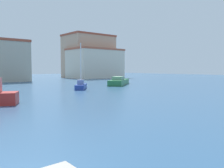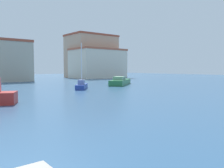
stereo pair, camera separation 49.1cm
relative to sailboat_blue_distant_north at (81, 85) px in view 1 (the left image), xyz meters
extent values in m
plane|color=#2D5175|center=(-1.23, -0.89, -0.46)|extent=(160.00, 160.00, 0.00)
cube|color=#233D93|center=(0.04, 0.05, -0.15)|extent=(3.56, 4.04, 0.62)
cube|color=#6E7DB1|center=(-0.23, -0.28, 0.46)|extent=(1.30, 1.35, 0.59)
cylinder|color=silver|center=(0.04, 0.05, 2.86)|extent=(0.12, 0.12, 5.40)
cube|color=#28703D|center=(9.04, 2.61, -0.04)|extent=(7.47, 6.42, 0.85)
cube|color=gray|center=(8.39, 2.11, 0.67)|extent=(3.04, 2.83, 0.55)
cube|color=#B2A893|center=(-2.27, 25.66, 3.56)|extent=(7.77, 8.59, 8.05)
cube|color=#9E4733|center=(-2.27, 25.66, 7.83)|extent=(7.92, 8.76, 0.50)
cube|color=tan|center=(22.15, 30.66, 5.48)|extent=(13.14, 9.55, 11.89)
cube|color=#9E4733|center=(22.15, 30.66, 11.68)|extent=(13.40, 9.75, 0.50)
cube|color=beige|center=(21.88, 27.04, 3.36)|extent=(13.79, 9.53, 7.65)
cube|color=#B25B42|center=(21.88, 27.04, 7.44)|extent=(14.06, 9.72, 0.50)
camera|label=1|loc=(-16.16, -25.55, 2.25)|focal=36.79mm
camera|label=2|loc=(-15.78, -25.87, 2.25)|focal=36.79mm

